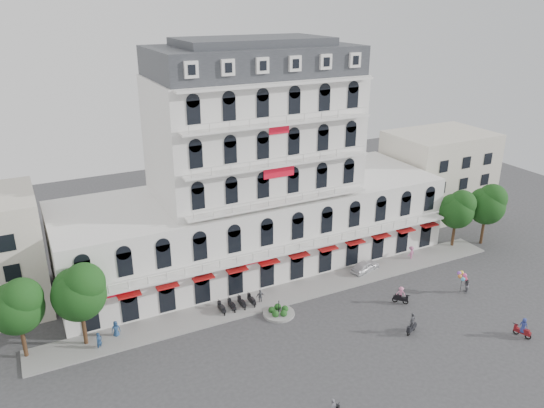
{
  "coord_description": "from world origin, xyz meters",
  "views": [
    {
      "loc": [
        -24.01,
        -34.32,
        29.55
      ],
      "look_at": [
        -1.75,
        10.0,
        10.28
      ],
      "focal_mm": 35.0,
      "sensor_mm": 36.0,
      "label": 1
    }
  ],
  "objects_px": {
    "rider_center": "(401,295)",
    "rider_northeast": "(412,323)",
    "parked_car": "(365,266)",
    "rider_east": "(523,328)",
    "balloon_vendor": "(465,282)"
  },
  "relations": [
    {
      "from": "rider_center",
      "to": "rider_northeast",
      "type": "bearing_deg",
      "value": -71.96
    },
    {
      "from": "parked_car",
      "to": "rider_east",
      "type": "height_order",
      "value": "rider_east"
    },
    {
      "from": "parked_car",
      "to": "rider_east",
      "type": "xyz_separation_m",
      "value": [
        5.55,
        -17.02,
        0.31
      ]
    },
    {
      "from": "rider_east",
      "to": "parked_car",
      "type": "bearing_deg",
      "value": -0.59
    },
    {
      "from": "rider_northeast",
      "to": "rider_center",
      "type": "xyz_separation_m",
      "value": [
        2.49,
        4.65,
        -0.09
      ]
    },
    {
      "from": "parked_car",
      "to": "rider_center",
      "type": "relative_size",
      "value": 2.01
    },
    {
      "from": "rider_northeast",
      "to": "rider_center",
      "type": "distance_m",
      "value": 5.27
    },
    {
      "from": "parked_car",
      "to": "rider_east",
      "type": "relative_size",
      "value": 1.94
    },
    {
      "from": "balloon_vendor",
      "to": "parked_car",
      "type": "bearing_deg",
      "value": 127.5
    },
    {
      "from": "rider_northeast",
      "to": "parked_car",
      "type": "bearing_deg",
      "value": -129.23
    },
    {
      "from": "rider_east",
      "to": "rider_northeast",
      "type": "distance_m",
      "value": 10.22
    },
    {
      "from": "rider_center",
      "to": "parked_car",
      "type": "bearing_deg",
      "value": 129.81
    },
    {
      "from": "parked_car",
      "to": "balloon_vendor",
      "type": "distance_m",
      "value": 10.93
    },
    {
      "from": "rider_east",
      "to": "rider_center",
      "type": "distance_m",
      "value": 11.65
    },
    {
      "from": "rider_center",
      "to": "balloon_vendor",
      "type": "height_order",
      "value": "balloon_vendor"
    }
  ]
}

